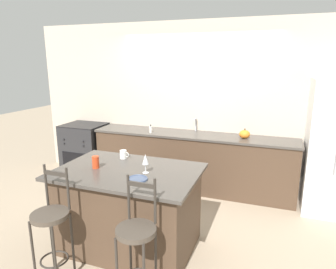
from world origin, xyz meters
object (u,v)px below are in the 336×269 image
object	(u,v)px
oven_range	(86,149)
dinner_plate	(138,179)
bar_stool_far	(137,241)
coffee_mug	(123,154)
tumbler_cup	(96,162)
wine_glass	(145,160)
pumpkin_decoration	(245,134)
soap_bottle	(151,129)
bar_stool_near	(52,225)

from	to	relation	value
oven_range	dinner_plate	xyz separation A→B (m)	(2.02, -1.96, 0.45)
bar_stool_far	dinner_plate	size ratio (longest dim) A/B	5.49
coffee_mug	tumbler_cup	world-z (taller)	tumbler_cup
wine_glass	bar_stool_far	bearing A→B (deg)	-72.53
bar_stool_far	coffee_mug	bearing A→B (deg)	122.72
oven_range	dinner_plate	bearing A→B (deg)	-44.22
tumbler_cup	pumpkin_decoration	world-z (taller)	pumpkin_decoration
dinner_plate	wine_glass	size ratio (longest dim) A/B	0.98
wine_glass	soap_bottle	distance (m)	1.77
dinner_plate	wine_glass	xyz separation A→B (m)	(-0.00, 0.20, 0.14)
oven_range	soap_bottle	world-z (taller)	soap_bottle
bar_stool_near	soap_bottle	world-z (taller)	bar_stool_near
wine_glass	tumbler_cup	size ratio (longest dim) A/B	1.54
bar_stool_far	soap_bottle	distance (m)	2.52
tumbler_cup	soap_bottle	distance (m)	1.70
coffee_mug	soap_bottle	size ratio (longest dim) A/B	0.88
bar_stool_far	dinner_plate	world-z (taller)	bar_stool_far
dinner_plate	tumbler_cup	xyz separation A→B (m)	(-0.58, 0.15, 0.06)
dinner_plate	pumpkin_decoration	size ratio (longest dim) A/B	1.26
tumbler_cup	oven_range	bearing A→B (deg)	128.36
bar_stool_near	dinner_plate	world-z (taller)	bar_stool_near
soap_bottle	pumpkin_decoration	bearing A→B (deg)	5.27
coffee_mug	wine_glass	bearing A→B (deg)	-37.95
pumpkin_decoration	soap_bottle	distance (m)	1.48
oven_range	soap_bottle	distance (m)	1.47
dinner_plate	soap_bottle	size ratio (longest dim) A/B	1.56
bar_stool_far	bar_stool_near	bearing A→B (deg)	-177.58
wine_glass	coffee_mug	bearing A→B (deg)	142.05
bar_stool_near	coffee_mug	bearing A→B (deg)	79.29
coffee_mug	pumpkin_decoration	world-z (taller)	pumpkin_decoration
pumpkin_decoration	oven_range	bearing A→B (deg)	-179.59
bar_stool_far	coffee_mug	distance (m)	1.29
dinner_plate	coffee_mug	world-z (taller)	coffee_mug
dinner_plate	pumpkin_decoration	world-z (taller)	pumpkin_decoration
bar_stool_far	pumpkin_decoration	bearing A→B (deg)	75.96
bar_stool_far	wine_glass	distance (m)	0.87
bar_stool_far	tumbler_cup	xyz separation A→B (m)	(-0.79, 0.63, 0.41)
bar_stool_far	wine_glass	size ratio (longest dim) A/B	5.39
dinner_plate	coffee_mug	size ratio (longest dim) A/B	1.76
bar_stool_far	pumpkin_decoration	xyz separation A→B (m)	(0.62, 2.47, 0.42)
dinner_plate	tumbler_cup	world-z (taller)	tumbler_cup
wine_glass	bar_stool_near	bearing A→B (deg)	-132.14
bar_stool_near	dinner_plate	bearing A→B (deg)	38.70
bar_stool_near	bar_stool_far	world-z (taller)	same
bar_stool_far	wine_glass	xyz separation A→B (m)	(-0.21, 0.68, 0.49)
wine_glass	soap_bottle	size ratio (longest dim) A/B	1.59
oven_range	bar_stool_far	bearing A→B (deg)	-47.66
coffee_mug	dinner_plate	bearing A→B (deg)	-50.59
coffee_mug	tumbler_cup	distance (m)	0.42
bar_stool_near	coffee_mug	world-z (taller)	bar_stool_near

